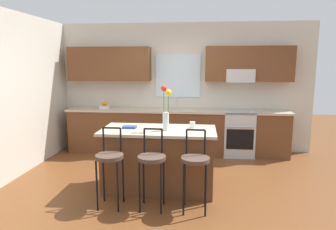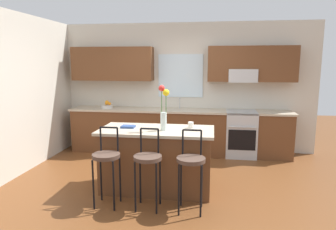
{
  "view_description": "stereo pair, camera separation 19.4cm",
  "coord_description": "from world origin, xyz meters",
  "px_view_note": "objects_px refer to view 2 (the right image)",
  "views": [
    {
      "loc": [
        0.49,
        -4.47,
        1.87
      ],
      "look_at": [
        -0.06,
        0.55,
        1.0
      ],
      "focal_mm": 32.37,
      "sensor_mm": 36.0,
      "label": 1
    },
    {
      "loc": [
        0.68,
        -4.44,
        1.87
      ],
      "look_at": [
        -0.06,
        0.55,
        1.0
      ],
      "focal_mm": 32.37,
      "sensor_mm": 36.0,
      "label": 2
    }
  ],
  "objects_px": {
    "flower_vase": "(164,109)",
    "mug_ceramic": "(191,125)",
    "cookbook": "(128,127)",
    "fruit_bowl_oranges": "(107,106)",
    "bar_stool_near": "(106,159)",
    "bar_stool_far": "(191,163)",
    "kitchen_island": "(157,159)",
    "bar_stool_middle": "(148,161)",
    "oven_range": "(241,134)"
  },
  "relations": [
    {
      "from": "kitchen_island",
      "to": "cookbook",
      "type": "height_order",
      "value": "cookbook"
    },
    {
      "from": "oven_range",
      "to": "mug_ceramic",
      "type": "relative_size",
      "value": 10.22
    },
    {
      "from": "kitchen_island",
      "to": "mug_ceramic",
      "type": "height_order",
      "value": "mug_ceramic"
    },
    {
      "from": "flower_vase",
      "to": "mug_ceramic",
      "type": "height_order",
      "value": "flower_vase"
    },
    {
      "from": "bar_stool_far",
      "to": "bar_stool_near",
      "type": "bearing_deg",
      "value": 180.0
    },
    {
      "from": "flower_vase",
      "to": "cookbook",
      "type": "bearing_deg",
      "value": 170.17
    },
    {
      "from": "kitchen_island",
      "to": "bar_stool_middle",
      "type": "bearing_deg",
      "value": -90.0
    },
    {
      "from": "cookbook",
      "to": "fruit_bowl_oranges",
      "type": "xyz_separation_m",
      "value": [
        -0.99,
        1.88,
        0.03
      ]
    },
    {
      "from": "oven_range",
      "to": "bar_stool_far",
      "type": "relative_size",
      "value": 0.88
    },
    {
      "from": "bar_stool_far",
      "to": "fruit_bowl_oranges",
      "type": "relative_size",
      "value": 4.34
    },
    {
      "from": "oven_range",
      "to": "kitchen_island",
      "type": "bearing_deg",
      "value": -126.22
    },
    {
      "from": "fruit_bowl_oranges",
      "to": "mug_ceramic",
      "type": "bearing_deg",
      "value": -42.54
    },
    {
      "from": "mug_ceramic",
      "to": "bar_stool_near",
      "type": "bearing_deg",
      "value": -143.57
    },
    {
      "from": "kitchen_island",
      "to": "bar_stool_far",
      "type": "relative_size",
      "value": 1.59
    },
    {
      "from": "kitchen_island",
      "to": "bar_stool_far",
      "type": "bearing_deg",
      "value": -48.2
    },
    {
      "from": "bar_stool_middle",
      "to": "fruit_bowl_oranges",
      "type": "xyz_separation_m",
      "value": [
        -1.43,
        2.53,
        0.33
      ]
    },
    {
      "from": "kitchen_island",
      "to": "cookbook",
      "type": "relative_size",
      "value": 8.3
    },
    {
      "from": "oven_range",
      "to": "kitchen_island",
      "type": "relative_size",
      "value": 0.55
    },
    {
      "from": "mug_ceramic",
      "to": "fruit_bowl_oranges",
      "type": "xyz_separation_m",
      "value": [
        -1.92,
        1.76,
        0.0
      ]
    },
    {
      "from": "oven_range",
      "to": "flower_vase",
      "type": "height_order",
      "value": "flower_vase"
    },
    {
      "from": "mug_ceramic",
      "to": "fruit_bowl_oranges",
      "type": "bearing_deg",
      "value": 137.46
    },
    {
      "from": "cookbook",
      "to": "fruit_bowl_oranges",
      "type": "bearing_deg",
      "value": 117.9
    },
    {
      "from": "oven_range",
      "to": "cookbook",
      "type": "bearing_deg",
      "value": -134.43
    },
    {
      "from": "bar_stool_far",
      "to": "fruit_bowl_oranges",
      "type": "bearing_deg",
      "value": 128.08
    },
    {
      "from": "bar_stool_middle",
      "to": "mug_ceramic",
      "type": "relative_size",
      "value": 11.58
    },
    {
      "from": "bar_stool_near",
      "to": "mug_ceramic",
      "type": "bearing_deg",
      "value": 36.43
    },
    {
      "from": "kitchen_island",
      "to": "bar_stool_middle",
      "type": "height_order",
      "value": "bar_stool_middle"
    },
    {
      "from": "flower_vase",
      "to": "mug_ceramic",
      "type": "relative_size",
      "value": 7.17
    },
    {
      "from": "oven_range",
      "to": "mug_ceramic",
      "type": "distance_m",
      "value": 2.01
    },
    {
      "from": "fruit_bowl_oranges",
      "to": "bar_stool_middle",
      "type": "bearing_deg",
      "value": -60.49
    },
    {
      "from": "cookbook",
      "to": "fruit_bowl_oranges",
      "type": "relative_size",
      "value": 0.83
    },
    {
      "from": "kitchen_island",
      "to": "flower_vase",
      "type": "relative_size",
      "value": 2.57
    },
    {
      "from": "oven_range",
      "to": "mug_ceramic",
      "type": "xyz_separation_m",
      "value": [
        -0.89,
        -1.73,
        0.51
      ]
    },
    {
      "from": "bar_stool_near",
      "to": "bar_stool_far",
      "type": "height_order",
      "value": "same"
    },
    {
      "from": "mug_ceramic",
      "to": "fruit_bowl_oranges",
      "type": "distance_m",
      "value": 2.6
    },
    {
      "from": "flower_vase",
      "to": "fruit_bowl_oranges",
      "type": "relative_size",
      "value": 2.69
    },
    {
      "from": "bar_stool_middle",
      "to": "cookbook",
      "type": "xyz_separation_m",
      "value": [
        -0.43,
        0.65,
        0.3
      ]
    },
    {
      "from": "mug_ceramic",
      "to": "bar_stool_far",
      "type": "bearing_deg",
      "value": -85.4
    },
    {
      "from": "bar_stool_near",
      "to": "flower_vase",
      "type": "xyz_separation_m",
      "value": [
        0.67,
        0.55,
        0.6
      ]
    },
    {
      "from": "kitchen_island",
      "to": "bar_stool_middle",
      "type": "xyz_separation_m",
      "value": [
        0.0,
        -0.62,
        0.17
      ]
    },
    {
      "from": "bar_stool_middle",
      "to": "bar_stool_near",
      "type": "bearing_deg",
      "value": 180.0
    },
    {
      "from": "fruit_bowl_oranges",
      "to": "bar_stool_far",
      "type": "bearing_deg",
      "value": -51.92
    },
    {
      "from": "fruit_bowl_oranges",
      "to": "kitchen_island",
      "type": "bearing_deg",
      "value": -53.2
    },
    {
      "from": "kitchen_island",
      "to": "fruit_bowl_oranges",
      "type": "distance_m",
      "value": 2.44
    },
    {
      "from": "bar_stool_middle",
      "to": "fruit_bowl_oranges",
      "type": "bearing_deg",
      "value": 119.51
    },
    {
      "from": "oven_range",
      "to": "bar_stool_middle",
      "type": "distance_m",
      "value": 2.86
    },
    {
      "from": "bar_stool_middle",
      "to": "bar_stool_far",
      "type": "height_order",
      "value": "same"
    },
    {
      "from": "flower_vase",
      "to": "mug_ceramic",
      "type": "xyz_separation_m",
      "value": [
        0.37,
        0.22,
        -0.27
      ]
    },
    {
      "from": "bar_stool_near",
      "to": "cookbook",
      "type": "xyz_separation_m",
      "value": [
        0.12,
        0.65,
        0.3
      ]
    },
    {
      "from": "cookbook",
      "to": "bar_stool_middle",
      "type": "bearing_deg",
      "value": -56.11
    }
  ]
}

